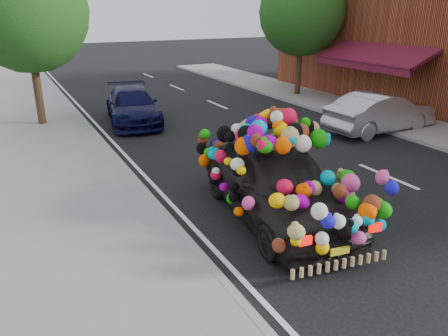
# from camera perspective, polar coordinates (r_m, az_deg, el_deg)

# --- Properties ---
(ground) EXTENTS (100.00, 100.00, 0.00)m
(ground) POSITION_cam_1_polar(r_m,az_deg,el_deg) (9.86, 6.05, -4.56)
(ground) COLOR black
(ground) RESTS_ON ground
(sidewalk) EXTENTS (4.00, 60.00, 0.12)m
(sidewalk) POSITION_cam_1_polar(r_m,az_deg,el_deg) (8.51, -19.44, -9.51)
(sidewalk) COLOR gray
(sidewalk) RESTS_ON ground
(kerb) EXTENTS (0.15, 60.00, 0.13)m
(kerb) POSITION_cam_1_polar(r_m,az_deg,el_deg) (8.88, -6.89, -7.07)
(kerb) COLOR gray
(kerb) RESTS_ON ground
(footpath_far) EXTENTS (3.00, 40.00, 0.12)m
(footpath_far) POSITION_cam_1_polar(r_m,az_deg,el_deg) (17.30, 23.85, 4.94)
(footpath_far) COLOR gray
(footpath_far) RESTS_ON ground
(lane_markings) EXTENTS (6.00, 50.00, 0.01)m
(lane_markings) POSITION_cam_1_polar(r_m,az_deg,el_deg) (12.08, 20.55, -1.00)
(lane_markings) COLOR silver
(lane_markings) RESTS_ON ground
(tree_near_sidewalk) EXTENTS (4.20, 4.20, 6.13)m
(tree_near_sidewalk) POSITION_cam_1_polar(r_m,az_deg,el_deg) (16.99, -24.44, 18.24)
(tree_near_sidewalk) COLOR #332114
(tree_near_sidewalk) RESTS_ON ground
(tree_far_b) EXTENTS (4.00, 4.00, 5.90)m
(tree_far_b) POSITION_cam_1_polar(r_m,az_deg,el_deg) (21.74, 10.11, 19.36)
(tree_far_b) COLOR #332114
(tree_far_b) RESTS_ON ground
(plush_art_car) EXTENTS (2.87, 5.14, 2.25)m
(plush_art_car) POSITION_cam_1_polar(r_m,az_deg,el_deg) (8.86, 6.82, 0.58)
(plush_art_car) COLOR black
(plush_art_car) RESTS_ON ground
(navy_sedan) EXTENTS (2.47, 4.61, 1.27)m
(navy_sedan) POSITION_cam_1_polar(r_m,az_deg,el_deg) (16.95, -11.85, 7.96)
(navy_sedan) COLOR black
(navy_sedan) RESTS_ON ground
(silver_hatchback) EXTENTS (4.21, 1.63, 1.37)m
(silver_hatchback) POSITION_cam_1_polar(r_m,az_deg,el_deg) (16.21, 19.76, 6.83)
(silver_hatchback) COLOR #A0A1A6
(silver_hatchback) RESTS_ON ground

